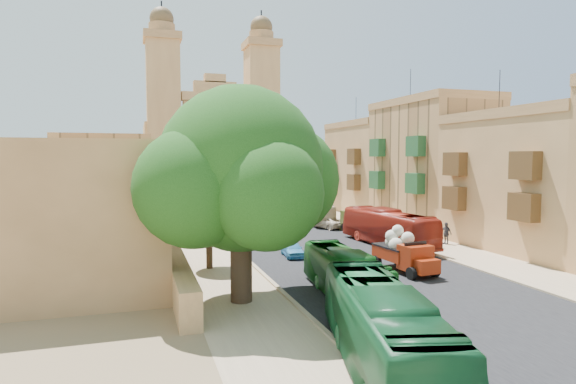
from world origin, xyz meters
TOP-DOWN VIEW (x-y plane):
  - ground at (0.00, 0.00)m, footprint 260.00×260.00m
  - road_surface at (0.00, 30.00)m, footprint 14.00×140.00m
  - sidewalk_east at (9.50, 30.00)m, footprint 5.00×140.00m
  - sidewalk_west at (-9.50, 30.00)m, footprint 5.00×140.00m
  - kerb_east at (7.00, 30.00)m, footprint 0.25×140.00m
  - kerb_west at (-7.00, 30.00)m, footprint 0.25×140.00m
  - townhouse_b at (15.95, 11.00)m, footprint 9.00×14.00m
  - townhouse_c at (15.95, 25.00)m, footprint 9.00×14.00m
  - townhouse_d at (15.95, 39.00)m, footprint 9.00×14.00m
  - west_wall at (-12.50, 20.00)m, footprint 1.00×40.00m
  - west_building_low at (-18.00, 18.00)m, footprint 10.00×28.00m
  - west_building_mid at (-18.00, 44.00)m, footprint 10.00×22.00m
  - church at (-0.00, 78.61)m, footprint 28.00×22.50m
  - ficus_tree at (-9.40, 4.01)m, footprint 11.20×10.30m
  - street_tree_a at (-10.00, 12.00)m, footprint 3.49×3.49m
  - street_tree_b at (-10.00, 24.00)m, footprint 3.13×3.13m
  - street_tree_c at (-10.00, 36.00)m, footprint 3.57×3.57m
  - street_tree_d at (-10.00, 48.00)m, footprint 3.55×3.55m
  - red_truck at (2.07, 7.18)m, footprint 2.45×5.29m
  - olive_pickup at (6.50, 22.52)m, footprint 2.52×5.10m
  - bus_green_south at (-6.50, -5.55)m, footprint 5.07×11.11m
  - bus_green_north at (-4.00, 3.19)m, footprint 2.79×9.22m
  - bus_red_east at (5.65, 15.81)m, footprint 3.42×11.28m
  - bus_cream_east at (5.38, 30.55)m, footprint 4.52×9.55m
  - car_blue_a at (-3.44, 14.02)m, footprint 1.67×3.50m
  - car_white_a at (-4.34, 28.00)m, footprint 2.92×4.34m
  - car_cream at (4.59, 26.83)m, footprint 3.29×4.81m
  - car_dkblue at (-2.35, 43.85)m, footprint 2.66×4.63m
  - car_white_b at (3.10, 35.79)m, footprint 2.81×3.96m
  - car_blue_b at (-3.88, 56.71)m, footprint 1.99×4.42m
  - pedestrian_a at (9.04, 13.79)m, footprint 0.70×0.58m
  - pedestrian_c at (10.83, 14.93)m, footprint 0.71×1.19m

SIDE VIEW (x-z plane):
  - ground at x=0.00m, z-range 0.00..0.00m
  - road_surface at x=0.00m, z-range 0.00..0.01m
  - sidewalk_east at x=9.50m, z-range 0.00..0.01m
  - sidewalk_west at x=-9.50m, z-range 0.00..0.01m
  - kerb_east at x=7.00m, z-range 0.00..0.12m
  - kerb_west at x=-7.00m, z-range 0.00..0.12m
  - car_blue_a at x=-3.44m, z-range 0.00..1.16m
  - car_cream at x=4.59m, z-range 0.00..1.22m
  - car_white_b at x=3.10m, z-range 0.00..1.25m
  - car_dkblue at x=-2.35m, z-range 0.00..1.26m
  - car_white_a at x=-4.34m, z-range 0.00..1.35m
  - car_blue_b at x=-3.88m, z-range 0.00..1.41m
  - pedestrian_a at x=9.04m, z-range 0.00..1.66m
  - west_wall at x=-12.50m, z-range 0.00..1.80m
  - pedestrian_c at x=10.83m, z-range 0.00..1.90m
  - olive_pickup at x=6.50m, z-range -0.02..2.03m
  - bus_green_north at x=-4.00m, z-range 0.00..2.53m
  - bus_cream_east at x=5.38m, z-range 0.00..2.59m
  - red_truck at x=2.07m, z-range -0.18..2.82m
  - bus_green_south at x=-6.50m, z-range 0.00..3.01m
  - bus_red_east at x=5.65m, z-range 0.00..3.10m
  - street_tree_b at x=-10.00m, z-range 0.81..5.62m
  - street_tree_a at x=-10.00m, z-range 0.91..6.28m
  - street_tree_d at x=-10.00m, z-range 0.93..6.39m
  - street_tree_c at x=-10.00m, z-range 0.93..6.42m
  - west_building_low at x=-18.00m, z-range 0.00..8.40m
  - west_building_mid at x=-18.00m, z-range 0.00..10.00m
  - townhouse_b at x=15.95m, z-range -1.79..13.11m
  - townhouse_d at x=15.95m, z-range -1.79..14.11m
  - ficus_tree at x=-9.40m, z-range 1.02..12.22m
  - townhouse_c at x=15.95m, z-range -1.79..15.61m
  - church at x=0.00m, z-range -8.63..27.67m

